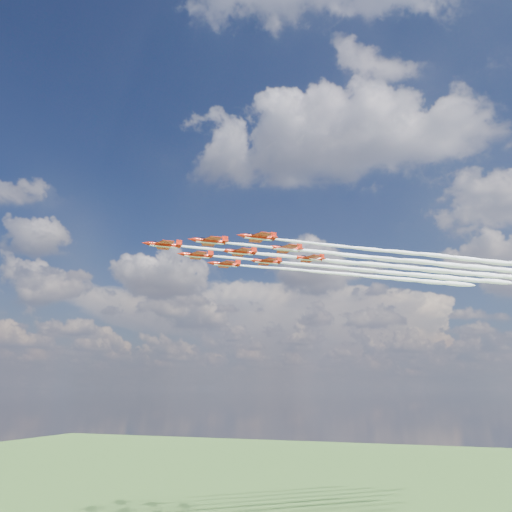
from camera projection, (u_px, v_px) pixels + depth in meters
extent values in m
cylinder|color=red|center=(164.00, 245.00, 136.11)|extent=(6.94, 5.92, 1.10)
cone|color=red|center=(145.00, 243.00, 134.49)|extent=(2.26, 2.12, 1.10)
cone|color=red|center=(181.00, 246.00, 137.65)|extent=(1.80, 1.73, 1.00)
ellipsoid|color=black|center=(156.00, 243.00, 135.58)|extent=(2.20, 2.03, 0.72)
cube|color=red|center=(165.00, 245.00, 136.26)|extent=(8.32, 9.20, 0.14)
cube|color=red|center=(178.00, 246.00, 137.42)|extent=(3.37, 3.69, 0.12)
cube|color=red|center=(179.00, 243.00, 137.72)|extent=(1.34, 1.12, 1.81)
cube|color=white|center=(164.00, 247.00, 135.99)|extent=(6.42, 5.45, 0.12)
cylinder|color=red|center=(210.00, 241.00, 132.69)|extent=(6.94, 5.92, 1.10)
cone|color=red|center=(191.00, 239.00, 131.06)|extent=(2.26, 2.12, 1.10)
cone|color=red|center=(227.00, 243.00, 134.22)|extent=(1.80, 1.73, 1.00)
ellipsoid|color=black|center=(203.00, 239.00, 132.15)|extent=(2.20, 2.03, 0.72)
cube|color=red|center=(212.00, 241.00, 132.84)|extent=(8.32, 9.20, 0.14)
cube|color=red|center=(224.00, 243.00, 133.99)|extent=(3.37, 3.69, 0.12)
cube|color=red|center=(225.00, 239.00, 134.29)|extent=(1.34, 1.12, 1.81)
cube|color=white|center=(210.00, 243.00, 132.56)|extent=(6.42, 5.45, 0.12)
cylinder|color=red|center=(197.00, 255.00, 146.68)|extent=(6.94, 5.92, 1.10)
cone|color=red|center=(180.00, 254.00, 145.05)|extent=(2.26, 2.12, 1.10)
cone|color=red|center=(212.00, 257.00, 148.21)|extent=(1.80, 1.73, 1.00)
ellipsoid|color=black|center=(190.00, 253.00, 146.14)|extent=(2.20, 2.03, 0.72)
cube|color=red|center=(198.00, 256.00, 146.83)|extent=(8.32, 9.20, 0.14)
cube|color=red|center=(210.00, 256.00, 147.98)|extent=(3.37, 3.69, 0.12)
cube|color=red|center=(211.00, 254.00, 148.28)|extent=(1.34, 1.12, 1.81)
cube|color=white|center=(197.00, 257.00, 146.55)|extent=(6.42, 5.45, 0.12)
cylinder|color=red|center=(258.00, 237.00, 129.26)|extent=(6.94, 5.92, 1.10)
cone|color=red|center=(240.00, 235.00, 127.63)|extent=(2.26, 2.12, 1.10)
cone|color=red|center=(275.00, 239.00, 130.79)|extent=(1.80, 1.73, 1.00)
ellipsoid|color=black|center=(251.00, 235.00, 128.72)|extent=(2.20, 2.03, 0.72)
cube|color=red|center=(260.00, 238.00, 129.41)|extent=(8.32, 9.20, 0.14)
cube|color=red|center=(273.00, 239.00, 130.56)|extent=(3.37, 3.69, 0.12)
cube|color=red|center=(274.00, 235.00, 130.86)|extent=(1.34, 1.12, 1.81)
cube|color=white|center=(258.00, 239.00, 129.13)|extent=(6.42, 5.45, 0.12)
cylinder|color=red|center=(240.00, 252.00, 143.25)|extent=(6.94, 5.92, 1.10)
cone|color=red|center=(223.00, 250.00, 141.62)|extent=(2.26, 2.12, 1.10)
cone|color=red|center=(256.00, 253.00, 144.78)|extent=(1.80, 1.73, 1.00)
ellipsoid|color=black|center=(234.00, 250.00, 142.72)|extent=(2.20, 2.03, 0.72)
cube|color=red|center=(242.00, 252.00, 143.40)|extent=(8.32, 9.20, 0.14)
cube|color=red|center=(253.00, 253.00, 144.55)|extent=(3.37, 3.69, 0.12)
cube|color=red|center=(254.00, 250.00, 144.85)|extent=(1.34, 1.12, 1.81)
cube|color=white|center=(240.00, 254.00, 143.12)|extent=(6.42, 5.45, 0.12)
cylinder|color=red|center=(225.00, 264.00, 157.24)|extent=(6.94, 5.92, 1.10)
cone|color=red|center=(210.00, 263.00, 155.61)|extent=(2.26, 2.12, 1.10)
cone|color=red|center=(240.00, 265.00, 158.78)|extent=(1.80, 1.73, 1.00)
ellipsoid|color=black|center=(219.00, 262.00, 156.71)|extent=(2.20, 2.03, 0.72)
cube|color=red|center=(227.00, 264.00, 157.39)|extent=(8.32, 9.20, 0.14)
cube|color=red|center=(237.00, 265.00, 158.55)|extent=(3.37, 3.69, 0.12)
cube|color=red|center=(238.00, 263.00, 158.85)|extent=(1.34, 1.12, 1.81)
cube|color=white|center=(225.00, 266.00, 157.11)|extent=(6.42, 5.45, 0.12)
cylinder|color=red|center=(286.00, 249.00, 139.82)|extent=(6.94, 5.92, 1.10)
cone|color=red|center=(269.00, 247.00, 138.19)|extent=(2.26, 2.12, 1.10)
cone|color=red|center=(301.00, 250.00, 141.35)|extent=(1.80, 1.73, 1.00)
ellipsoid|color=black|center=(279.00, 246.00, 139.29)|extent=(2.20, 2.03, 0.72)
cube|color=red|center=(288.00, 249.00, 139.97)|extent=(8.32, 9.20, 0.14)
cube|color=red|center=(299.00, 250.00, 141.13)|extent=(3.37, 3.69, 0.12)
cube|color=red|center=(300.00, 247.00, 141.42)|extent=(1.34, 1.12, 1.81)
cube|color=white|center=(286.00, 250.00, 139.69)|extent=(6.42, 5.45, 0.12)
cylinder|color=red|center=(266.00, 261.00, 153.82)|extent=(6.94, 5.92, 1.10)
cone|color=red|center=(251.00, 260.00, 152.19)|extent=(2.26, 2.12, 1.10)
cone|color=red|center=(281.00, 263.00, 155.35)|extent=(1.80, 1.73, 1.00)
ellipsoid|color=black|center=(260.00, 259.00, 153.28)|extent=(2.20, 2.03, 0.72)
cube|color=red|center=(268.00, 262.00, 153.97)|extent=(8.32, 9.20, 0.14)
cube|color=red|center=(279.00, 262.00, 155.12)|extent=(3.37, 3.69, 0.12)
cube|color=red|center=(279.00, 260.00, 155.42)|extent=(1.34, 1.12, 1.81)
cube|color=white|center=(266.00, 263.00, 153.69)|extent=(6.42, 5.45, 0.12)
cylinder|color=red|center=(310.00, 259.00, 150.39)|extent=(6.94, 5.92, 1.10)
cone|color=red|center=(294.00, 257.00, 148.76)|extent=(2.26, 2.12, 1.10)
cone|color=red|center=(324.00, 260.00, 151.92)|extent=(1.80, 1.73, 1.00)
ellipsoid|color=black|center=(303.00, 256.00, 149.85)|extent=(2.20, 2.03, 0.72)
cube|color=red|center=(311.00, 259.00, 150.54)|extent=(8.32, 9.20, 0.14)
cube|color=red|center=(322.00, 260.00, 151.69)|extent=(3.37, 3.69, 0.12)
cube|color=red|center=(322.00, 257.00, 151.99)|extent=(1.34, 1.12, 1.81)
cube|color=white|center=(310.00, 260.00, 150.26)|extent=(6.42, 5.45, 0.12)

